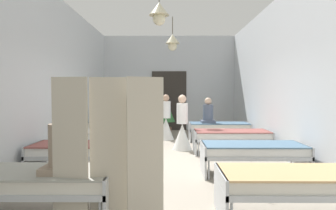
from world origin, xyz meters
TOP-DOWN VIEW (x-y plane):
  - ground_plane at (0.00, 0.00)m, footprint 5.89×11.62m
  - room_shell at (0.00, 1.18)m, footprint 5.69×11.22m
  - bed_left_row_0 at (-1.60, -2.85)m, footprint 1.90×0.84m
  - bed_right_row_0 at (1.60, -2.85)m, footprint 1.90×0.84m
  - bed_left_row_1 at (-1.60, -0.95)m, footprint 1.90×0.84m
  - bed_right_row_1 at (1.60, -0.95)m, footprint 1.90×0.84m
  - bed_left_row_2 at (-1.60, 0.95)m, footprint 1.90×0.84m
  - bed_right_row_2 at (1.60, 0.95)m, footprint 1.90×0.84m
  - bed_left_row_3 at (-1.60, 2.85)m, footprint 1.90×0.84m
  - bed_right_row_3 at (1.60, 2.85)m, footprint 1.90×0.84m
  - nurse_near_aisle at (-0.09, 3.10)m, footprint 0.52×0.52m
  - nurse_mid_aisle at (0.37, 1.39)m, footprint 0.52×0.52m
  - patient_seated_primary at (-1.25, -2.90)m, footprint 0.44×0.44m
  - patient_seated_secondary at (1.25, 2.84)m, footprint 0.44×0.44m
  - potted_plant at (-0.13, 3.70)m, footprint 0.68×0.68m
  - privacy_screen at (-0.65, -3.14)m, footprint 1.25×0.20m

SIDE VIEW (x-z plane):
  - ground_plane at x=0.00m, z-range -0.10..0.00m
  - bed_left_row_0 at x=-1.60m, z-range 0.15..0.73m
  - bed_right_row_0 at x=1.60m, z-range 0.15..0.73m
  - bed_left_row_1 at x=-1.60m, z-range 0.15..0.73m
  - bed_right_row_1 at x=1.60m, z-range 0.15..0.73m
  - bed_left_row_2 at x=-1.60m, z-range 0.15..0.73m
  - bed_right_row_2 at x=1.60m, z-range 0.15..0.73m
  - bed_left_row_3 at x=-1.60m, z-range 0.15..0.73m
  - bed_right_row_3 at x=1.60m, z-range 0.15..0.73m
  - nurse_near_aisle at x=-0.09m, z-range -0.21..1.27m
  - nurse_mid_aisle at x=0.37m, z-range -0.21..1.27m
  - potted_plant at x=-0.13m, z-range 0.15..1.50m
  - privacy_screen at x=-0.65m, z-range 0.00..1.70m
  - patient_seated_primary at x=-1.25m, z-range 0.47..1.27m
  - patient_seated_secondary at x=1.25m, z-range 0.47..1.27m
  - room_shell at x=0.00m, z-range 0.01..3.85m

